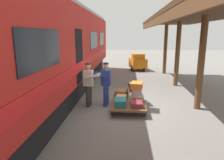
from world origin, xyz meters
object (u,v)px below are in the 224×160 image
Objects in this scene: suitcase_gray_aluminum at (137,92)px; porter_in_overalls at (105,83)px; luggage_cart at (128,102)px; baggage_tug at (138,62)px; train_car at (41,53)px; suitcase_tan_vintage at (121,98)px; suitcase_olive_duffel at (134,85)px; suitcase_black_hardshell at (135,90)px; suitcase_navy_fabric at (135,94)px; suitcase_orange_carryall at (137,86)px; suitcase_teal_softside at (121,102)px; suitcase_cream_canvas at (136,97)px; porter_by_door at (89,83)px; suitcase_brown_leather at (121,93)px; suitcase_burgundy_valise at (136,104)px.

porter_in_overalls is at bearing -11.72° from suitcase_gray_aluminum.
baggage_tug is (-0.75, -8.54, 0.38)m from luggage_cart.
suitcase_tan_vintage is (-3.08, 0.13, -1.68)m from train_car.
suitcase_olive_duffel is (-3.60, -0.46, -1.32)m from train_car.
suitcase_black_hardshell is at bearing 170.07° from suitcase_olive_duffel.
suitcase_navy_fabric is at bearing -172.91° from train_car.
baggage_tug is at bearing -95.05° from luggage_cart.
suitcase_gray_aluminum is at bearing 127.62° from suitcase_orange_carryall.
porter_in_overalls is (1.17, 0.37, 0.54)m from suitcase_navy_fabric.
suitcase_olive_duffel is (-0.52, -1.18, 0.33)m from suitcase_teal_softside.
porter_in_overalls is (1.17, -0.22, 0.50)m from suitcase_cream_canvas.
suitcase_tan_vintage is 0.37× the size of porter_by_door.
luggage_cart is at bearing 177.76° from train_car.
baggage_tug is at bearing -93.43° from suitcase_navy_fabric.
suitcase_black_hardshell is 1.90m from porter_by_door.
suitcase_navy_fabric is 1.29m from suitcase_teal_softside.
suitcase_teal_softside is at bearing 83.55° from baggage_tug.
suitcase_gray_aluminum is at bearing 176.43° from porter_by_door.
suitcase_gray_aluminum is (-0.58, 0.61, 0.24)m from suitcase_brown_leather.
train_car is 33.63× the size of suitcase_brown_leather.
train_car is 10.22× the size of baggage_tug.
suitcase_orange_carryall reaches higher than suitcase_tan_vintage.
suitcase_navy_fabric is 0.96× the size of suitcase_cream_canvas.
train_car reaches higher than porter_in_overalls.
baggage_tug is at bearing -93.70° from suitcase_olive_duffel.
porter_in_overalls reaches higher than suitcase_cream_canvas.
suitcase_teal_softside is 1.17m from suitcase_brown_leather.
suitcase_olive_duffel is at bearing -84.26° from suitcase_gray_aluminum.
suitcase_cream_canvas is 0.59m from suitcase_burgundy_valise.
train_car is at bearing -1.48° from porter_by_door.
porter_in_overalls is (-2.46, -0.09, -1.14)m from train_car.
luggage_cart is 0.80m from suitcase_olive_duffel.
suitcase_black_hardshell is 0.18m from suitcase_olive_duffel.
porter_in_overalls reaches higher than suitcase_navy_fabric.
suitcase_teal_softside is 1.30m from suitcase_black_hardshell.
suitcase_teal_softside is at bearing 166.92° from train_car.
porter_in_overalls is at bearing -177.98° from train_car.
suitcase_black_hardshell is 0.85× the size of suitcase_orange_carryall.
luggage_cart is 3.92× the size of suitcase_orange_carryall.
suitcase_olive_duffel is 1.84m from porter_by_door.
porter_by_door is at bearing 15.57° from suitcase_navy_fabric.
train_car is at bearing 2.02° from porter_in_overalls.
suitcase_black_hardshell is at bearing -90.14° from suitcase_burgundy_valise.
suitcase_tan_vintage is 0.58m from suitcase_teal_softside.
luggage_cart is at bearing -5.37° from suitcase_orange_carryall.
porter_in_overalls and porter_by_door have the same top height.
train_car is 37.58× the size of suitcase_cream_canvas.
suitcase_cream_canvas is 0.81× the size of suitcase_burgundy_valise.
suitcase_burgundy_valise is 1.99m from porter_by_door.
suitcase_burgundy_valise is 1.18m from suitcase_black_hardshell.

